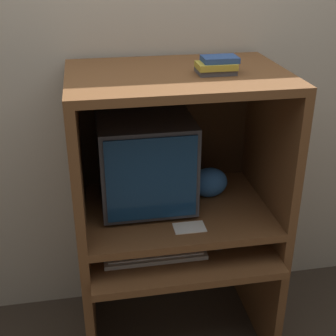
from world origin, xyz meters
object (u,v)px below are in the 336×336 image
(crt_monitor, at_px, (145,160))
(book_stack, at_px, (217,66))
(keyboard, at_px, (154,252))
(snack_bag, at_px, (209,182))
(mouse, at_px, (218,247))

(crt_monitor, relative_size, book_stack, 2.60)
(keyboard, xyz_separation_m, book_stack, (0.29, 0.10, 0.83))
(keyboard, distance_m, snack_bag, 0.44)
(keyboard, xyz_separation_m, mouse, (0.30, -0.01, 0.00))
(snack_bag, bearing_deg, book_stack, -101.45)
(crt_monitor, relative_size, keyboard, 0.94)
(keyboard, height_order, snack_bag, snack_bag)
(keyboard, distance_m, book_stack, 0.88)
(mouse, distance_m, book_stack, 0.83)
(keyboard, bearing_deg, crt_monitor, 91.42)
(crt_monitor, relative_size, snack_bag, 2.44)
(mouse, height_order, snack_bag, snack_bag)
(crt_monitor, height_order, snack_bag, crt_monitor)
(mouse, bearing_deg, snack_bag, 86.52)
(crt_monitor, distance_m, mouse, 0.53)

